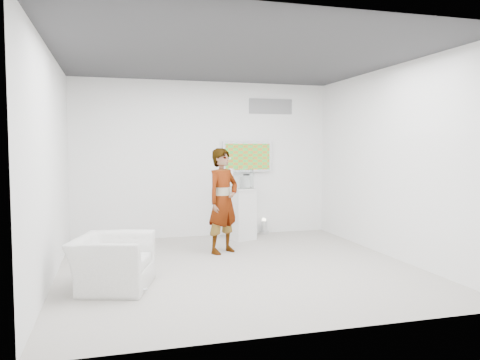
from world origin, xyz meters
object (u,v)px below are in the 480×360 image
at_px(tv, 247,157).
at_px(floor_uplight, 264,227).
at_px(pedestal, 241,214).
at_px(armchair, 113,262).
at_px(person, 223,201).

xyz_separation_m(tv, floor_uplight, (0.32, -0.10, -1.40)).
bearing_deg(floor_uplight, pedestal, -146.58).
bearing_deg(pedestal, floor_uplight, 33.42).
xyz_separation_m(armchair, floor_uplight, (2.92, 2.92, -0.17)).
bearing_deg(floor_uplight, tv, 162.61).
bearing_deg(armchair, pedestal, -26.30).
distance_m(person, pedestal, 1.22).
xyz_separation_m(person, armchair, (-1.76, -1.54, -0.54)).
height_order(person, armchair, person).
bearing_deg(armchair, floor_uplight, -28.60).
distance_m(tv, armchair, 4.17).
bearing_deg(person, floor_uplight, 17.52).
height_order(armchair, pedestal, pedestal).
bearing_deg(pedestal, tv, 61.89).
height_order(tv, armchair, tv).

